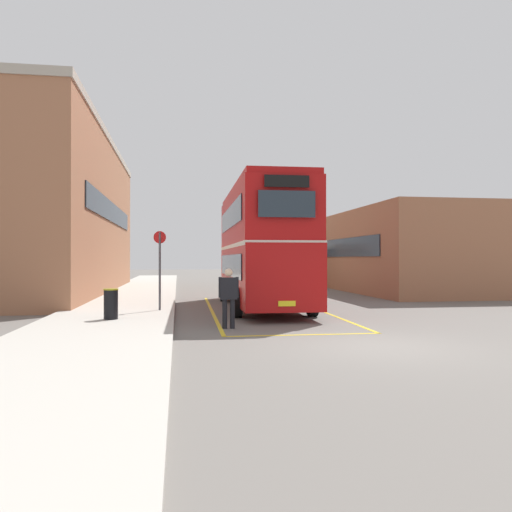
# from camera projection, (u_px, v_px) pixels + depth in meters

# --- Properties ---
(ground_plane) EXTENTS (135.60, 135.60, 0.00)m
(ground_plane) POSITION_uv_depth(u_px,v_px,m) (266.00, 298.00, 25.64)
(ground_plane) COLOR #66605B
(sidewalk_left) EXTENTS (4.00, 57.60, 0.14)m
(sidewalk_left) POSITION_uv_depth(u_px,v_px,m) (138.00, 294.00, 27.02)
(sidewalk_left) COLOR #B2ADA3
(sidewalk_left) RESTS_ON ground
(brick_building_left) EXTENTS (6.18, 22.48, 8.71)m
(brick_building_left) POSITION_uv_depth(u_px,v_px,m) (56.00, 216.00, 28.40)
(brick_building_left) COLOR #9E6647
(brick_building_left) RESTS_ON ground
(depot_building_right) EXTENTS (8.45, 17.51, 4.79)m
(depot_building_right) POSITION_uv_depth(u_px,v_px,m) (402.00, 252.00, 32.23)
(depot_building_right) COLOR #9E6647
(depot_building_right) RESTS_ON ground
(double_decker_bus) EXTENTS (2.97, 10.66, 4.75)m
(double_decker_bus) POSITION_uv_depth(u_px,v_px,m) (261.00, 245.00, 20.35)
(double_decker_bus) COLOR black
(double_decker_bus) RESTS_ON ground
(single_deck_bus) EXTENTS (2.79, 8.62, 3.02)m
(single_deck_bus) POSITION_uv_depth(u_px,v_px,m) (277.00, 263.00, 39.12)
(single_deck_bus) COLOR black
(single_deck_bus) RESTS_ON ground
(pedestrian_boarding) EXTENTS (0.57, 0.24, 1.69)m
(pedestrian_boarding) POSITION_uv_depth(u_px,v_px,m) (229.00, 294.00, 14.28)
(pedestrian_boarding) COLOR black
(pedestrian_boarding) RESTS_ON ground
(litter_bin) EXTENTS (0.44, 0.44, 0.92)m
(litter_bin) POSITION_uv_depth(u_px,v_px,m) (111.00, 304.00, 15.30)
(litter_bin) COLOR black
(litter_bin) RESTS_ON sidewalk_left
(bus_stop_sign) EXTENTS (0.44, 0.12, 2.81)m
(bus_stop_sign) POSITION_uv_depth(u_px,v_px,m) (160.00, 263.00, 18.02)
(bus_stop_sign) COLOR #4C4C51
(bus_stop_sign) RESTS_ON sidewalk_left
(bay_marking_yellow) EXTENTS (4.42, 12.68, 0.01)m
(bay_marking_yellow) POSITION_uv_depth(u_px,v_px,m) (269.00, 313.00, 18.40)
(bay_marking_yellow) COLOR gold
(bay_marking_yellow) RESTS_ON ground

